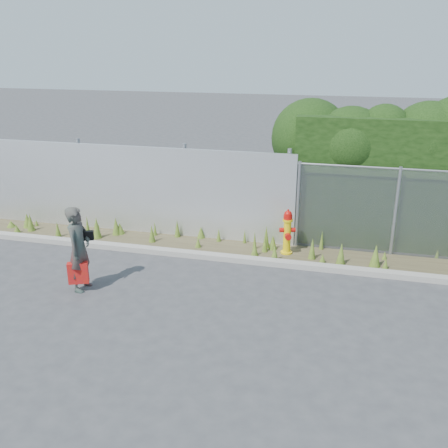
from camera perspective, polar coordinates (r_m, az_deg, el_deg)
ground at (r=9.44m, az=-0.30°, el=-8.70°), size 80.00×80.00×0.00m
curb at (r=10.99m, az=2.03°, el=-4.05°), size 16.00×0.22×0.12m
weed_strip at (r=11.56m, az=1.83°, el=-2.37°), size 16.00×1.28×0.54m
corrugated_fence at (r=12.71m, az=-11.22°, el=3.94°), size 8.50×0.21×2.30m
chainlink_fence at (r=11.77m, az=24.07°, el=0.89°), size 6.50×0.07×2.05m
hedge at (r=12.49m, az=23.38°, el=6.46°), size 8.00×2.17×3.47m
fire_hydrant at (r=11.30m, az=7.23°, el=-1.00°), size 0.36×0.32×1.07m
woman at (r=9.91m, az=-16.22°, el=-2.74°), size 0.42×0.62×1.68m
red_tote_bag at (r=9.97m, az=-16.33°, el=-5.37°), size 0.38×0.14×0.50m
black_shoulder_bag at (r=9.96m, az=-15.35°, el=-1.28°), size 0.24×0.10×0.18m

